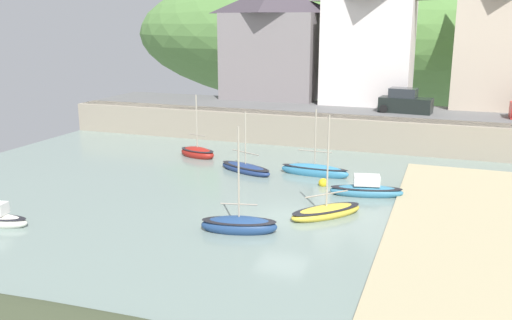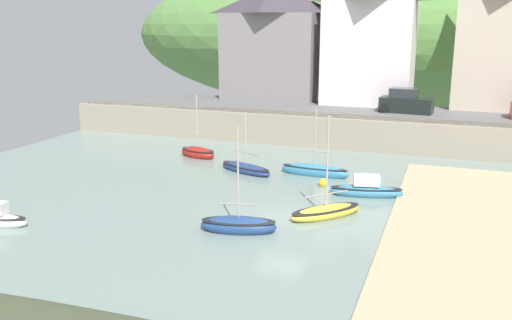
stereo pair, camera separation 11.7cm
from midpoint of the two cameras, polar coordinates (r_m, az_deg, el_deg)
name	(u,v)px [view 2 (the right image)]	position (r m, az deg, el deg)	size (l,w,h in m)	color
ground	(236,314)	(18.66, -1.95, -15.68)	(48.00, 41.00, 0.61)	gray
quay_seawall	(349,129)	(43.48, 9.72, 3.18)	(48.00, 9.40, 2.40)	gray
hillside_backdrop	(408,35)	(80.06, 15.54, 12.43)	(80.00, 44.00, 22.32)	#5B8D44
waterfront_building_left	(272,42)	(52.44, 1.76, 12.13)	(9.07, 5.43, 10.33)	gray
waterfront_building_centre	(370,38)	(50.33, 11.82, 12.30)	(7.85, 6.20, 11.26)	white
waterfront_building_right	(494,41)	(49.86, 23.57, 11.30)	(6.35, 4.43, 11.01)	beige
church_with_spire	(483,14)	(53.80, 22.55, 13.81)	(3.00, 3.00, 15.00)	tan
sailboat_blue_trim	(315,171)	(34.98, 6.21, -1.12)	(4.46, 1.13, 4.47)	teal
fishing_boat_green	(366,190)	(31.37, 11.49, -3.06)	(4.22, 1.94, 1.37)	teal
motorboat_with_cabin	(238,225)	(25.65, -1.71, -6.76)	(3.77, 2.09, 5.16)	navy
sailboat_far_left	(326,212)	(27.77, 7.38, -5.34)	(3.68, 3.83, 5.29)	gold
sailboat_tall_mast	(246,168)	(35.62, -0.99, -0.87)	(4.29, 2.75, 4.09)	navy
sailboat_nearest_shore	(198,153)	(39.86, -5.98, 0.77)	(3.21, 2.14, 4.71)	maroon
parked_car_near_slipway	(406,103)	(45.83, 15.37, 5.78)	(4.26, 2.14, 1.95)	black
mooring_buoy	(323,183)	(32.87, 7.10, -2.39)	(0.57, 0.57, 0.57)	yellow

